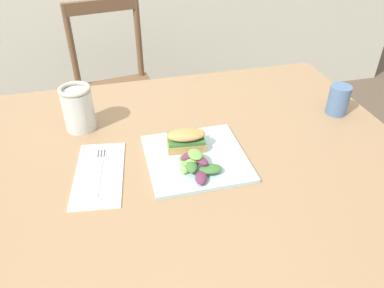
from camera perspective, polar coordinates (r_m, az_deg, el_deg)
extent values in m
cube|color=#997551|center=(1.01, 0.60, -2.59)|extent=(1.17, 0.98, 0.03)
cube|color=#2D2D33|center=(1.58, -22.24, -6.67)|extent=(0.07, 0.07, 0.71)
cube|color=#2D2D33|center=(1.71, 13.92, -1.24)|extent=(0.07, 0.07, 0.71)
cylinder|color=brown|center=(1.90, -13.82, -2.18)|extent=(0.03, 0.03, 0.43)
cylinder|color=brown|center=(1.96, -4.14, 0.15)|extent=(0.03, 0.03, 0.43)
cylinder|color=brown|center=(2.18, -15.63, 2.87)|extent=(0.03, 0.03, 0.43)
cylinder|color=brown|center=(2.24, -7.10, 4.80)|extent=(0.03, 0.03, 0.43)
cube|color=brown|center=(1.95, -10.88, 7.09)|extent=(0.46, 0.46, 0.02)
cylinder|color=brown|center=(2.00, -17.74, 13.79)|extent=(0.03, 0.03, 0.42)
cylinder|color=brown|center=(2.06, -8.11, 15.65)|extent=(0.03, 0.03, 0.42)
cube|color=brown|center=(1.97, -13.60, 19.67)|extent=(0.36, 0.09, 0.06)
cube|color=silver|center=(0.99, 0.56, -2.01)|extent=(0.26, 0.26, 0.01)
cube|color=tan|center=(1.01, -0.88, -0.14)|extent=(0.11, 0.06, 0.02)
cube|color=#3D7033|center=(1.00, -0.93, 0.81)|extent=(0.10, 0.07, 0.01)
ellipsoid|color=tan|center=(0.99, -0.89, 1.43)|extent=(0.11, 0.07, 0.02)
ellipsoid|color=#84A84C|center=(0.94, -0.53, -3.46)|extent=(0.06, 0.06, 0.01)
ellipsoid|color=#84A84C|center=(0.93, -0.45, -3.32)|extent=(0.05, 0.05, 0.01)
ellipsoid|color=#84A84C|center=(0.94, -0.05, -2.14)|extent=(0.05, 0.05, 0.01)
ellipsoid|color=#6B9E47|center=(0.93, 0.50, -1.56)|extent=(0.04, 0.05, 0.01)
ellipsoid|color=#602D47|center=(0.94, -0.43, -1.84)|extent=(0.05, 0.04, 0.02)
ellipsoid|color=#6B9E47|center=(0.94, -0.96, -2.36)|extent=(0.04, 0.05, 0.01)
ellipsoid|color=#3D7033|center=(0.92, 2.81, -3.78)|extent=(0.06, 0.04, 0.01)
ellipsoid|color=#3D7033|center=(0.93, -0.13, -3.19)|extent=(0.04, 0.06, 0.02)
ellipsoid|color=#4C2338|center=(0.93, 0.27, -3.02)|extent=(0.04, 0.05, 0.01)
ellipsoid|color=#602D47|center=(0.90, 1.40, -5.07)|extent=(0.04, 0.06, 0.02)
ellipsoid|color=#602D47|center=(0.93, 1.38, -2.51)|extent=(0.04, 0.05, 0.02)
cube|color=white|center=(0.97, -13.87, -4.31)|extent=(0.15, 0.26, 0.00)
cube|color=silver|center=(0.95, -14.02, -5.02)|extent=(0.03, 0.14, 0.00)
cube|color=silver|center=(1.02, -13.56, -1.66)|extent=(0.03, 0.05, 0.00)
cube|color=#38383D|center=(1.03, -13.10, -1.32)|extent=(0.01, 0.03, 0.00)
cube|color=#38383D|center=(1.03, -13.55, -1.34)|extent=(0.01, 0.03, 0.00)
cube|color=#38383D|center=(1.03, -13.99, -1.37)|extent=(0.01, 0.03, 0.00)
cylinder|color=#995623|center=(1.14, -16.70, 4.44)|extent=(0.08, 0.08, 0.10)
cylinder|color=silver|center=(1.13, -16.81, 4.96)|extent=(0.09, 0.09, 0.12)
torus|color=#B7B29E|center=(1.10, -17.39, 7.92)|extent=(0.09, 0.09, 0.01)
cylinder|color=#4C6B93|center=(1.25, 21.28, 6.25)|extent=(0.06, 0.06, 0.09)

